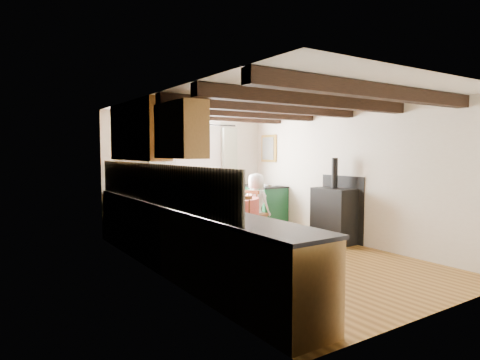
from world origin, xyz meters
TOP-DOWN VIEW (x-y plane):
  - floor at (0.00, 0.00)m, footprint 3.60×5.50m
  - ceiling at (0.00, 0.00)m, footprint 3.60×5.50m
  - wall_back at (0.00, 2.75)m, footprint 3.60×0.00m
  - wall_front at (0.00, -2.75)m, footprint 3.60×0.00m
  - wall_left at (-1.80, 0.00)m, footprint 0.00×5.50m
  - wall_right at (1.80, 0.00)m, footprint 0.00×5.50m
  - beam_a at (0.00, -2.00)m, footprint 3.60×0.16m
  - beam_b at (0.00, -1.00)m, footprint 3.60×0.16m
  - beam_c at (0.00, 0.00)m, footprint 3.60×0.16m
  - beam_d at (0.00, 1.00)m, footprint 3.60×0.16m
  - beam_e at (0.00, 2.00)m, footprint 3.60×0.16m
  - splash_left at (-1.78, 0.30)m, footprint 0.02×4.50m
  - splash_back at (-1.00, 2.73)m, footprint 1.40×0.02m
  - base_cabinet_left at (-1.50, 0.00)m, footprint 0.60×5.30m
  - base_cabinet_back at (-1.05, 2.45)m, footprint 1.30×0.60m
  - worktop_left at (-1.48, 0.00)m, footprint 0.64×5.30m
  - worktop_back at (-1.05, 2.43)m, footprint 1.30×0.64m
  - wall_cabinet_glass at (-1.63, 1.20)m, footprint 0.34×1.80m
  - wall_cabinet_solid at (-1.63, -0.30)m, footprint 0.34×0.90m
  - window_frame at (0.10, 2.73)m, footprint 1.34×0.03m
  - window_pane at (0.10, 2.74)m, footprint 1.20×0.01m
  - curtain_left at (-0.75, 2.65)m, footprint 0.35×0.10m
  - curtain_right at (0.95, 2.65)m, footprint 0.35×0.10m
  - curtain_rod at (0.10, 2.65)m, footprint 2.00×0.03m
  - wall_picture at (1.77, 2.30)m, footprint 0.04×0.50m
  - wall_plate at (1.05, 2.72)m, footprint 0.30×0.02m
  - rug at (0.05, 1.42)m, footprint 1.73×1.34m
  - dining_table at (0.05, 1.42)m, footprint 1.30×1.30m
  - chair_near at (-0.04, 0.54)m, footprint 0.42×0.43m
  - chair_left at (-0.73, 1.52)m, footprint 0.47×0.46m
  - chair_right at (0.76, 1.40)m, footprint 0.51×0.50m
  - aga_range at (1.47, 2.11)m, footprint 0.64×0.99m
  - cast_iron_stove at (1.58, 0.13)m, footprint 0.46×0.76m
  - child_far at (0.01, 2.02)m, footprint 0.39×0.26m
  - child_right at (0.85, 1.51)m, footprint 0.56×0.68m
  - bowl_a at (-0.37, 1.53)m, footprint 0.25×0.25m
  - bowl_b at (0.10, 1.46)m, footprint 0.26×0.26m
  - cup at (0.06, 1.46)m, footprint 0.15×0.15m
  - canister_tall at (-1.32, 2.40)m, footprint 0.14×0.14m
  - canister_wide at (-1.07, 2.55)m, footprint 0.18×0.18m

SIDE VIEW (x-z plane):
  - floor at x=0.00m, z-range 0.00..0.00m
  - rug at x=0.05m, z-range 0.00..0.01m
  - dining_table at x=0.05m, z-range 0.00..0.79m
  - base_cabinet_left at x=-1.50m, z-range 0.00..0.88m
  - base_cabinet_back at x=-1.05m, z-range 0.00..0.88m
  - chair_left at x=-0.73m, z-range 0.00..0.88m
  - chair_near at x=-0.04m, z-range 0.00..0.89m
  - chair_right at x=0.76m, z-range 0.00..0.90m
  - aga_range at x=1.47m, z-range 0.00..0.91m
  - child_far at x=0.01m, z-range 0.00..1.07m
  - child_right at x=0.85m, z-range 0.00..1.21m
  - cast_iron_stove at x=1.58m, z-range 0.00..1.52m
  - bowl_a at x=-0.37m, z-range 0.79..0.83m
  - bowl_b at x=0.10m, z-range 0.79..0.84m
  - cup at x=0.06m, z-range 0.79..0.89m
  - worktop_left at x=-1.48m, z-range 0.88..0.92m
  - worktop_back at x=-1.05m, z-range 0.88..0.92m
  - canister_wide at x=-1.07m, z-range 0.92..1.12m
  - canister_tall at x=-1.32m, z-range 0.92..1.16m
  - curtain_left at x=-0.75m, z-range 0.05..2.15m
  - curtain_right at x=0.95m, z-range 0.05..2.15m
  - wall_back at x=0.00m, z-range 0.00..2.40m
  - wall_front at x=0.00m, z-range 0.00..2.40m
  - wall_left at x=-1.80m, z-range 0.00..2.40m
  - wall_right at x=1.80m, z-range 0.00..2.40m
  - splash_left at x=-1.78m, z-range 0.92..1.48m
  - splash_back at x=-1.00m, z-range 0.92..1.48m
  - window_frame at x=0.10m, z-range 0.83..2.37m
  - window_pane at x=0.10m, z-range 0.90..2.30m
  - wall_picture at x=1.77m, z-range 1.40..2.00m
  - wall_plate at x=1.05m, z-range 1.55..1.85m
  - wall_cabinet_solid at x=-1.63m, z-range 1.55..2.25m
  - wall_cabinet_glass at x=-1.63m, z-range 1.50..2.40m
  - curtain_rod at x=0.10m, z-range 2.19..2.22m
  - beam_a at x=0.00m, z-range 2.23..2.39m
  - beam_b at x=0.00m, z-range 2.23..2.39m
  - beam_c at x=0.00m, z-range 2.23..2.39m
  - beam_d at x=0.00m, z-range 2.23..2.39m
  - beam_e at x=0.00m, z-range 2.23..2.39m
  - ceiling at x=0.00m, z-range 2.40..2.40m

